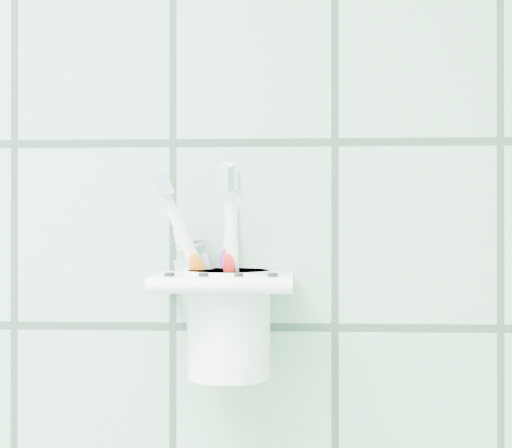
% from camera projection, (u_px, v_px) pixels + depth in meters
% --- Properties ---
extents(holder_bracket, '(0.12, 0.10, 0.04)m').
position_uv_depth(holder_bracket, '(225.00, 283.00, 0.62)').
color(holder_bracket, white).
rests_on(holder_bracket, wall_back).
extents(cup, '(0.08, 0.08, 0.09)m').
position_uv_depth(cup, '(229.00, 319.00, 0.63)').
color(cup, white).
rests_on(cup, holder_bracket).
extents(toothbrush_pink, '(0.07, 0.03, 0.18)m').
position_uv_depth(toothbrush_pink, '(235.00, 261.00, 0.64)').
color(toothbrush_pink, white).
rests_on(toothbrush_pink, cup).
extents(toothbrush_blue, '(0.03, 0.05, 0.18)m').
position_uv_depth(toothbrush_blue, '(218.00, 262.00, 0.64)').
color(toothbrush_blue, white).
rests_on(toothbrush_blue, cup).
extents(toothbrush_orange, '(0.02, 0.06, 0.18)m').
position_uv_depth(toothbrush_orange, '(236.00, 262.00, 0.63)').
color(toothbrush_orange, white).
rests_on(toothbrush_orange, cup).
extents(toothpaste_tube, '(0.05, 0.03, 0.13)m').
position_uv_depth(toothpaste_tube, '(215.00, 283.00, 0.64)').
color(toothpaste_tube, silver).
rests_on(toothpaste_tube, cup).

